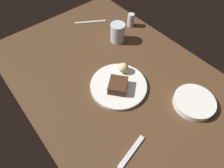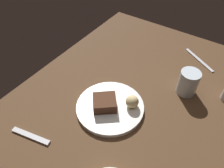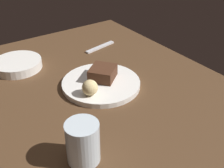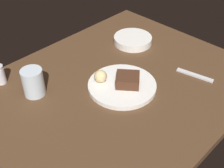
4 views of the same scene
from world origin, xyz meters
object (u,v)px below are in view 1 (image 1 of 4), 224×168
dessert_plate (118,86)px  side_bowl (194,102)px  water_glass (118,33)px  chocolate_cake_slice (118,85)px  bread_roll (123,68)px  salt_shaker (131,20)px  dessert_spoon (131,152)px  butter_knife (91,22)px

dessert_plate → side_bowl: 33.42cm
side_bowl → water_glass: bearing=-2.3°
dessert_plate → side_bowl: (-27.67, -18.73, 0.73)cm
chocolate_cake_slice → side_bowl: bearing=-142.4°
dessert_plate → chocolate_cake_slice: size_ratio=3.02×
dessert_plate → water_glass: water_glass is taller
bread_roll → salt_shaker: size_ratio=0.64×
water_glass → chocolate_cake_slice: bearing=139.6°
dessert_spoon → water_glass: bearing=-137.5°
side_bowl → dessert_spoon: (2.06, 34.64, -1.24)cm
dessert_spoon → dessert_plate: bearing=-133.4°
dessert_plate → bread_roll: (4.60, -6.90, 3.33)cm
chocolate_cake_slice → water_glass: bearing=-40.4°
bread_roll → chocolate_cake_slice: bearing=125.0°
salt_shaker → dessert_spoon: bearing=137.2°
salt_shaker → water_glass: (-5.21, 14.85, 1.40)cm
side_bowl → dessert_spoon: bearing=86.6°
bread_roll → dessert_spoon: size_ratio=0.33×
dessert_spoon → side_bowl: bearing=165.1°
water_glass → dessert_spoon: (-50.58, 36.74, -4.87)cm
salt_shaker → side_bowl: (-57.85, 16.95, -2.24)cm
butter_knife → dessert_spoon: bearing=96.6°
salt_shaker → butter_knife: size_ratio=0.41×
water_glass → dessert_spoon: water_glass is taller
salt_shaker → side_bowl: salt_shaker is taller
dessert_plate → chocolate_cake_slice: bearing=130.0°
chocolate_cake_slice → bread_roll: bread_roll is taller
bread_roll → butter_knife: size_ratio=0.26×
side_bowl → butter_knife: side_bowl is taller
chocolate_cake_slice → butter_knife: chocolate_cake_slice is taller
dessert_spoon → butter_knife: bearing=-126.8°
water_glass → dessert_spoon: bearing=144.0°
butter_knife → chocolate_cake_slice: bearing=99.4°
bread_roll → dessert_spoon: (-30.22, 22.80, -3.84)cm
dessert_plate → dessert_spoon: bearing=148.2°
dessert_spoon → butter_knife: (73.93, -34.90, -0.10)cm
chocolate_cake_slice → salt_shaker: bearing=-49.8°
bread_roll → side_bowl: (-32.28, -11.83, -2.60)cm
dessert_plate → water_glass: size_ratio=2.48×
salt_shaker → side_bowl: bearing=163.7°
dessert_spoon → butter_knife: dessert_spoon is taller
chocolate_cake_slice → bread_roll: bearing=-55.0°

